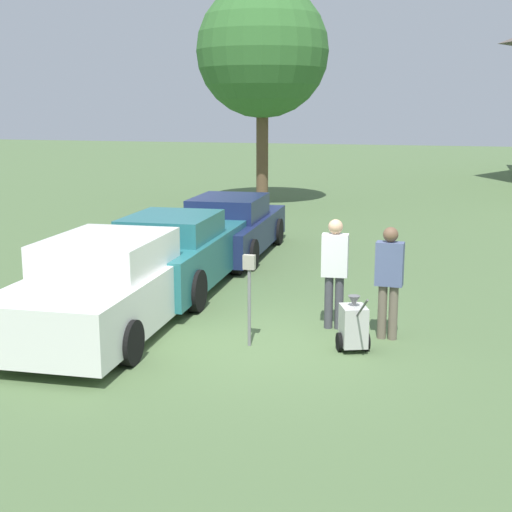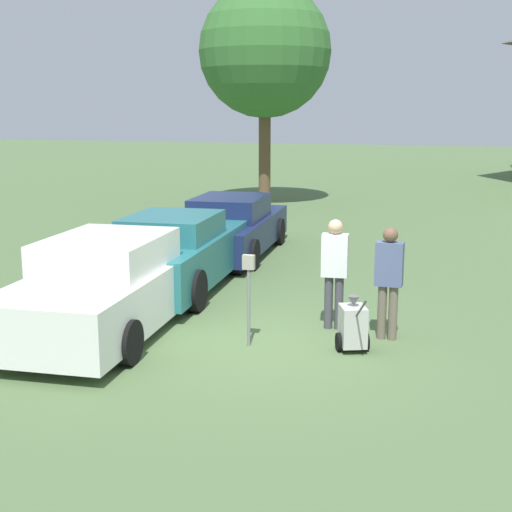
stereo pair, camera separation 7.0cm
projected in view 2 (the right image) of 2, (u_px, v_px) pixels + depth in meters
The scene contains 9 objects.
ground_plane at pixel (261, 344), 10.91m from camera, with size 120.00×120.00×0.00m, color #4C663D.
parked_car_white at pixel (113, 285), 11.63m from camera, with size 2.31×5.39×1.55m.
parked_car_teal at pixel (176, 253), 14.09m from camera, with size 2.20×4.89×1.51m.
parked_car_navy at pixel (232, 228), 17.40m from camera, with size 2.19×5.05×1.46m.
parking_meter at pixel (249, 283), 10.65m from camera, with size 0.18×0.09×1.41m.
person_worker at pixel (335, 267), 11.48m from camera, with size 0.44×0.25×1.81m.
person_supervisor at pixel (389, 276), 10.95m from camera, with size 0.43×0.23×1.78m.
equipment_cart at pixel (353, 326), 10.54m from camera, with size 0.57×0.99×1.00m.
shade_tree at pixel (265, 51), 25.52m from camera, with size 4.77×4.77×7.93m.
Camera 2 is at (2.88, -10.00, 3.56)m, focal length 50.00 mm.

